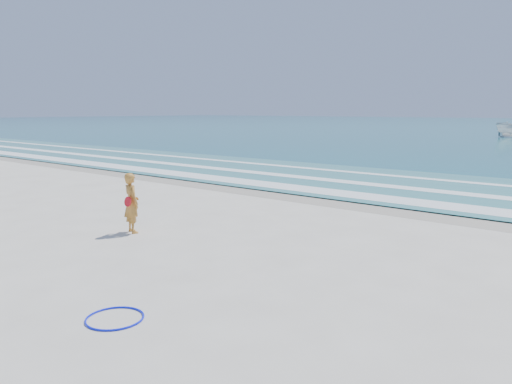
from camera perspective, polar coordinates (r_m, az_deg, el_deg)
The scene contains 8 objects.
ground at distance 11.57m, azimuth -13.54°, elevation -7.31°, with size 400.00×400.00×0.00m, color silver.
wet_sand at distance 18.27m, azimuth 9.54°, elevation -1.04°, with size 400.00×2.40×0.00m, color #B2A893.
shallow at distance 22.69m, azimuth 15.86°, elevation 0.86°, with size 400.00×10.00×0.01m, color #59B7AD.
foam_near at distance 19.39m, azimuth 11.46°, elevation -0.35°, with size 400.00×1.40×0.01m, color white.
foam_mid at distance 21.96m, azimuth 15.03°, elevation 0.65°, with size 400.00×0.90×0.01m, color white.
foam_far at distance 24.98m, azimuth 18.17°, elevation 1.53°, with size 400.00×0.60×0.01m, color white.
hoop at distance 8.43m, azimuth -15.84°, elevation -13.70°, with size 0.92×0.92×0.03m, color #0D1BFA.
woman at distance 13.74m, azimuth -14.03°, elevation -1.22°, with size 0.68×0.54×1.62m.
Camera 1 is at (8.91, -6.61, 3.28)m, focal length 35.00 mm.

